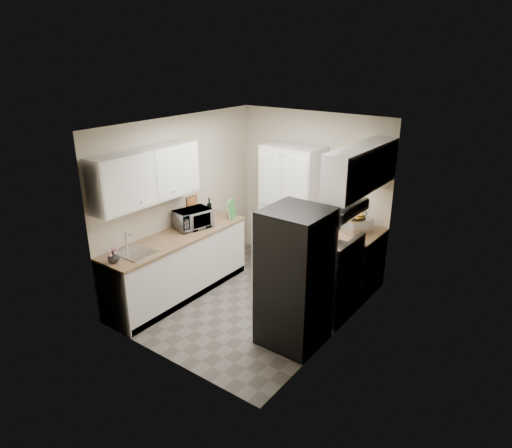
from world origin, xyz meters
name	(u,v)px	position (x,y,z in m)	size (l,w,h in m)	color
ground	(252,302)	(0.00, 0.00, 0.00)	(3.20, 3.20, 0.00)	#56514C
room_shell	(250,192)	(-0.02, -0.01, 1.63)	(2.64, 3.24, 2.52)	#BDAD98
pantry_cabinet	(291,209)	(-0.20, 1.32, 1.00)	(0.90, 0.55, 2.00)	silver
base_cabinet_left	(179,267)	(-0.99, -0.43, 0.44)	(0.60, 2.30, 0.88)	silver
countertop_left	(177,237)	(-0.99, -0.43, 0.90)	(0.63, 2.33, 0.04)	#846647
base_cabinet_right	(355,263)	(0.99, 1.19, 0.44)	(0.60, 0.80, 0.88)	silver
countertop_right	(357,234)	(0.99, 1.19, 0.90)	(0.63, 0.83, 0.04)	#846647
electric_range	(328,281)	(0.97, 0.39, 0.48)	(0.71, 0.78, 1.13)	#B7B7BC
refrigerator	(295,278)	(0.94, -0.41, 0.85)	(0.70, 0.72, 1.70)	#B7B7BC
microwave	(193,219)	(-1.02, -0.07, 1.06)	(0.50, 0.34, 0.28)	silver
wine_bottle	(209,209)	(-1.10, 0.39, 1.07)	(0.07, 0.07, 0.29)	black
flower_vase	(113,257)	(-0.99, -1.49, 0.99)	(0.14, 0.14, 0.15)	beige
cutting_board	(232,209)	(-0.81, 0.58, 1.07)	(0.02, 0.24, 0.30)	green
toaster_oven	(356,225)	(0.97, 1.17, 1.03)	(0.30, 0.38, 0.22)	#AFAFB4
fruit_basket	(357,214)	(0.97, 1.17, 1.20)	(0.29, 0.29, 0.12)	#F1A91B
kitchen_mat	(276,285)	(0.01, 0.60, 0.01)	(0.44, 0.70, 0.01)	beige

